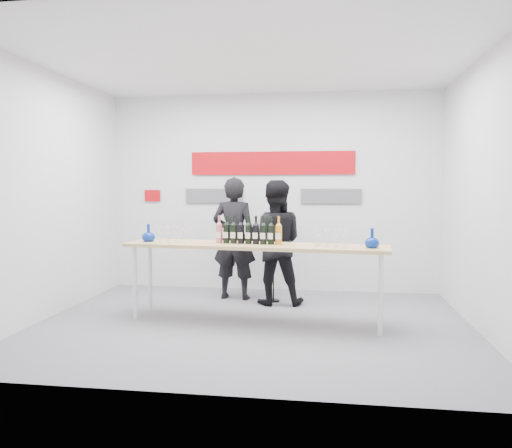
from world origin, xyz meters
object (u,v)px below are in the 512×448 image
tasting_table (255,250)px  presenter_right (274,242)px  mic_stand (273,269)px  presenter_left (234,238)px

tasting_table → presenter_right: 0.96m
mic_stand → tasting_table: bearing=-95.8°
presenter_left → presenter_right: 0.64m
tasting_table → presenter_left: (-0.47, 1.18, 0.01)m
presenter_left → tasting_table: bearing=116.8°
mic_stand → presenter_left: bearing=170.0°
presenter_right → mic_stand: 0.41m
presenter_left → presenter_right: (0.59, -0.23, -0.02)m
tasting_table → mic_stand: 1.16m
presenter_left → presenter_right: size_ratio=1.03×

